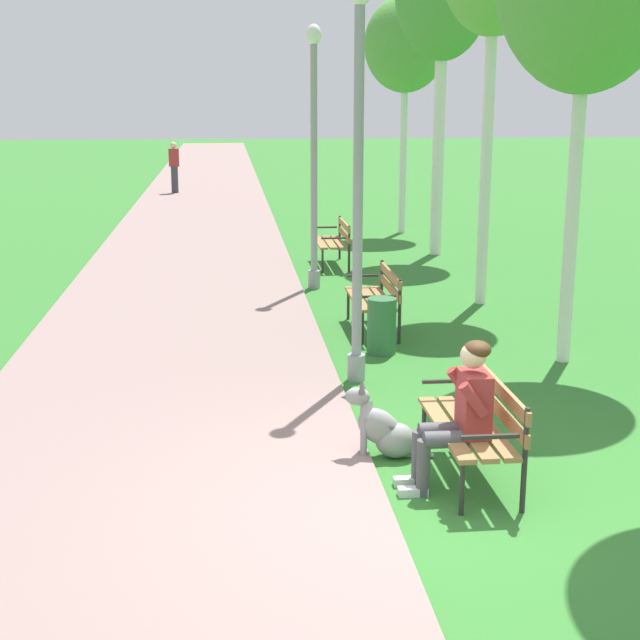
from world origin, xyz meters
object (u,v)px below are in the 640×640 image
(litter_bin, at_px, (382,326))
(pedestrian_distant, at_px, (174,168))
(lamp_post_near, at_px, (358,180))
(dog_grey, at_px, (384,429))
(lamp_post_mid, at_px, (314,156))
(park_bench_far, at_px, (335,239))
(park_bench_near, at_px, (478,420))
(birch_tree_fifth, at_px, (406,46))
(person_seated_on_near_bench, at_px, (460,410))
(park_bench_mid, at_px, (377,294))

(litter_bin, distance_m, pedestrian_distant, 19.39)
(lamp_post_near, bearing_deg, dog_grey, -91.92)
(dog_grey, height_order, lamp_post_mid, lamp_post_mid)
(park_bench_far, distance_m, lamp_post_mid, 2.65)
(lamp_post_near, height_order, lamp_post_mid, lamp_post_near)
(park_bench_near, xyz_separation_m, park_bench_far, (-0.04, 9.81, 0.00))
(lamp_post_mid, distance_m, birch_tree_fifth, 6.87)
(person_seated_on_near_bench, height_order, dog_grey, person_seated_on_near_bench)
(park_bench_near, height_order, litter_bin, park_bench_near)
(litter_bin, bearing_deg, lamp_post_mid, 96.50)
(park_bench_near, relative_size, park_bench_far, 1.00)
(park_bench_near, bearing_deg, park_bench_far, 90.22)
(park_bench_far, relative_size, pedestrian_distant, 0.91)
(person_seated_on_near_bench, distance_m, dog_grey, 0.97)
(birch_tree_fifth, bearing_deg, park_bench_mid, -102.93)
(park_bench_mid, xyz_separation_m, litter_bin, (-0.12, -1.11, -0.16))
(dog_grey, xyz_separation_m, lamp_post_mid, (0.08, 7.31, 1.91))
(park_bench_far, bearing_deg, litter_bin, -91.15)
(park_bench_mid, xyz_separation_m, person_seated_on_near_bench, (-0.17, -5.15, 0.17))
(lamp_post_near, bearing_deg, birch_tree_fifth, 76.64)
(dog_grey, distance_m, litter_bin, 3.36)
(litter_bin, bearing_deg, person_seated_on_near_bench, -90.69)
(person_seated_on_near_bench, height_order, litter_bin, person_seated_on_near_bench)
(birch_tree_fifth, bearing_deg, litter_bin, -102.20)
(park_bench_mid, distance_m, dog_grey, 4.48)
(park_bench_mid, xyz_separation_m, park_bench_far, (-0.00, 4.88, 0.00))
(park_bench_near, xyz_separation_m, litter_bin, (-0.16, 3.82, -0.16))
(dog_grey, bearing_deg, park_bench_far, 85.94)
(person_seated_on_near_bench, distance_m, lamp_post_near, 3.39)
(park_bench_far, height_order, litter_bin, park_bench_far)
(park_bench_near, relative_size, birch_tree_fifth, 0.29)
(birch_tree_fifth, bearing_deg, dog_grey, -101.47)
(litter_bin, bearing_deg, park_bench_mid, 83.75)
(park_bench_mid, relative_size, birch_tree_fifth, 0.29)
(park_bench_mid, relative_size, lamp_post_near, 0.35)
(lamp_post_near, bearing_deg, lamp_post_mid, 89.90)
(dog_grey, height_order, litter_bin, dog_grey)
(park_bench_near, relative_size, dog_grey, 1.81)
(dog_grey, height_order, birch_tree_fifth, birch_tree_fifth)
(park_bench_far, distance_m, pedestrian_distant, 13.57)
(lamp_post_mid, bearing_deg, birch_tree_fifth, 66.50)
(dog_grey, bearing_deg, pedestrian_distant, 97.53)
(park_bench_far, xyz_separation_m, lamp_post_mid, (-0.57, -1.99, 1.66))
(park_bench_near, bearing_deg, park_bench_mid, 90.43)
(birch_tree_fifth, bearing_deg, park_bench_far, -116.87)
(park_bench_mid, bearing_deg, person_seated_on_near_bench, -91.90)
(person_seated_on_near_bench, distance_m, litter_bin, 4.05)
(park_bench_mid, relative_size, lamp_post_mid, 0.36)
(park_bench_near, xyz_separation_m, person_seated_on_near_bench, (-0.21, -0.21, 0.17))
(pedestrian_distant, bearing_deg, park_bench_far, -74.54)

